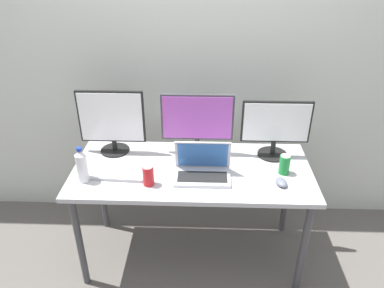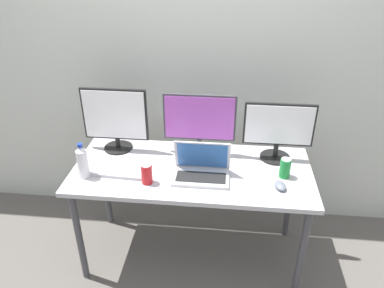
{
  "view_description": "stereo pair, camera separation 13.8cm",
  "coord_description": "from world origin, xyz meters",
  "px_view_note": "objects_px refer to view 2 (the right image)",
  "views": [
    {
      "loc": [
        0.07,
        -1.99,
        2.05
      ],
      "look_at": [
        0.0,
        0.0,
        0.92
      ],
      "focal_mm": 35.0,
      "sensor_mm": 36.0,
      "label": 1
    },
    {
      "loc": [
        0.21,
        -1.98,
        2.05
      ],
      "look_at": [
        0.0,
        0.0,
        0.92
      ],
      "focal_mm": 35.0,
      "sensor_mm": 36.0,
      "label": 2
    }
  ],
  "objects_px": {
    "laptop_silver": "(202,169)",
    "keyboard_main": "(113,171)",
    "work_desk": "(192,178)",
    "soda_can_near_keyboard": "(285,168)",
    "water_bottle": "(83,162)",
    "monitor_center": "(199,122)",
    "mouse_by_keyboard": "(280,186)",
    "monitor_left": "(115,118)",
    "soda_can_by_laptop": "(147,174)",
    "monitor_right": "(278,130)"
  },
  "relations": [
    {
      "from": "keyboard_main",
      "to": "monitor_center",
      "type": "bearing_deg",
      "value": 33.24
    },
    {
      "from": "work_desk",
      "to": "soda_can_near_keyboard",
      "type": "xyz_separation_m",
      "value": [
        0.57,
        -0.03,
        0.13
      ]
    },
    {
      "from": "work_desk",
      "to": "water_bottle",
      "type": "bearing_deg",
      "value": -166.5
    },
    {
      "from": "monitor_right",
      "to": "laptop_silver",
      "type": "xyz_separation_m",
      "value": [
        -0.47,
        -0.26,
        -0.16
      ]
    },
    {
      "from": "keyboard_main",
      "to": "monitor_left",
      "type": "bearing_deg",
      "value": 102.75
    },
    {
      "from": "monitor_left",
      "to": "keyboard_main",
      "type": "distance_m",
      "value": 0.37
    },
    {
      "from": "monitor_right",
      "to": "laptop_silver",
      "type": "height_order",
      "value": "monitor_right"
    },
    {
      "from": "work_desk",
      "to": "water_bottle",
      "type": "xyz_separation_m",
      "value": [
        -0.65,
        -0.16,
        0.18
      ]
    },
    {
      "from": "monitor_center",
      "to": "mouse_by_keyboard",
      "type": "relative_size",
      "value": 4.89
    },
    {
      "from": "soda_can_by_laptop",
      "to": "keyboard_main",
      "type": "bearing_deg",
      "value": 159.03
    },
    {
      "from": "work_desk",
      "to": "monitor_center",
      "type": "xyz_separation_m",
      "value": [
        0.03,
        0.21,
        0.3
      ]
    },
    {
      "from": "keyboard_main",
      "to": "mouse_by_keyboard",
      "type": "distance_m",
      "value": 1.02
    },
    {
      "from": "laptop_silver",
      "to": "soda_can_near_keyboard",
      "type": "relative_size",
      "value": 2.7
    },
    {
      "from": "work_desk",
      "to": "soda_can_near_keyboard",
      "type": "height_order",
      "value": "soda_can_near_keyboard"
    },
    {
      "from": "water_bottle",
      "to": "soda_can_near_keyboard",
      "type": "xyz_separation_m",
      "value": [
        1.22,
        0.13,
        -0.04
      ]
    },
    {
      "from": "work_desk",
      "to": "monitor_right",
      "type": "xyz_separation_m",
      "value": [
        0.54,
        0.19,
        0.28
      ]
    },
    {
      "from": "monitor_left",
      "to": "soda_can_by_laptop",
      "type": "bearing_deg",
      "value": -53.2
    },
    {
      "from": "monitor_center",
      "to": "soda_can_by_laptop",
      "type": "bearing_deg",
      "value": -125.56
    },
    {
      "from": "soda_can_near_keyboard",
      "to": "soda_can_by_laptop",
      "type": "bearing_deg",
      "value": -169.61
    },
    {
      "from": "monitor_right",
      "to": "keyboard_main",
      "type": "relative_size",
      "value": 1.11
    },
    {
      "from": "soda_can_by_laptop",
      "to": "soda_can_near_keyboard",
      "type": "bearing_deg",
      "value": 10.39
    },
    {
      "from": "monitor_left",
      "to": "water_bottle",
      "type": "relative_size",
      "value": 1.9
    },
    {
      "from": "monitor_left",
      "to": "water_bottle",
      "type": "height_order",
      "value": "monitor_left"
    },
    {
      "from": "work_desk",
      "to": "keyboard_main",
      "type": "xyz_separation_m",
      "value": [
        -0.49,
        -0.09,
        0.08
      ]
    },
    {
      "from": "monitor_center",
      "to": "laptop_silver",
      "type": "relative_size",
      "value": 1.39
    },
    {
      "from": "soda_can_near_keyboard",
      "to": "soda_can_by_laptop",
      "type": "distance_m",
      "value": 0.84
    },
    {
      "from": "monitor_center",
      "to": "mouse_by_keyboard",
      "type": "height_order",
      "value": "monitor_center"
    },
    {
      "from": "water_bottle",
      "to": "keyboard_main",
      "type": "bearing_deg",
      "value": 22.43
    },
    {
      "from": "monitor_center",
      "to": "laptop_silver",
      "type": "distance_m",
      "value": 0.34
    },
    {
      "from": "water_bottle",
      "to": "monitor_left",
      "type": "bearing_deg",
      "value": 72.79
    },
    {
      "from": "soda_can_near_keyboard",
      "to": "soda_can_by_laptop",
      "type": "relative_size",
      "value": 1.0
    },
    {
      "from": "water_bottle",
      "to": "soda_can_by_laptop",
      "type": "relative_size",
      "value": 1.83
    },
    {
      "from": "mouse_by_keyboard",
      "to": "soda_can_by_laptop",
      "type": "xyz_separation_m",
      "value": [
        -0.79,
        -0.02,
        0.04
      ]
    },
    {
      "from": "work_desk",
      "to": "laptop_silver",
      "type": "relative_size",
      "value": 4.45
    },
    {
      "from": "laptop_silver",
      "to": "soda_can_near_keyboard",
      "type": "height_order",
      "value": "laptop_silver"
    },
    {
      "from": "laptop_silver",
      "to": "keyboard_main",
      "type": "xyz_separation_m",
      "value": [
        -0.55,
        -0.01,
        -0.04
      ]
    },
    {
      "from": "water_bottle",
      "to": "soda_can_near_keyboard",
      "type": "bearing_deg",
      "value": 5.95
    },
    {
      "from": "monitor_left",
      "to": "monitor_center",
      "type": "bearing_deg",
      "value": 0.81
    },
    {
      "from": "soda_can_near_keyboard",
      "to": "monitor_left",
      "type": "bearing_deg",
      "value": 168.27
    },
    {
      "from": "water_bottle",
      "to": "laptop_silver",
      "type": "bearing_deg",
      "value": 6.38
    },
    {
      "from": "monitor_center",
      "to": "keyboard_main",
      "type": "height_order",
      "value": "monitor_center"
    },
    {
      "from": "monitor_left",
      "to": "water_bottle",
      "type": "xyz_separation_m",
      "value": [
        -0.11,
        -0.36,
        -0.12
      ]
    },
    {
      "from": "mouse_by_keyboard",
      "to": "monitor_left",
      "type": "bearing_deg",
      "value": 145.73
    },
    {
      "from": "mouse_by_keyboard",
      "to": "soda_can_near_keyboard",
      "type": "xyz_separation_m",
      "value": [
        0.04,
        0.13,
        0.04
      ]
    },
    {
      "from": "work_desk",
      "to": "soda_can_by_laptop",
      "type": "relative_size",
      "value": 12.0
    },
    {
      "from": "laptop_silver",
      "to": "keyboard_main",
      "type": "bearing_deg",
      "value": -178.61
    },
    {
      "from": "laptop_silver",
      "to": "keyboard_main",
      "type": "distance_m",
      "value": 0.55
    },
    {
      "from": "monitor_left",
      "to": "mouse_by_keyboard",
      "type": "distance_m",
      "value": 1.15
    },
    {
      "from": "work_desk",
      "to": "keyboard_main",
      "type": "bearing_deg",
      "value": -169.62
    },
    {
      "from": "monitor_left",
      "to": "soda_can_near_keyboard",
      "type": "bearing_deg",
      "value": -11.73
    }
  ]
}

